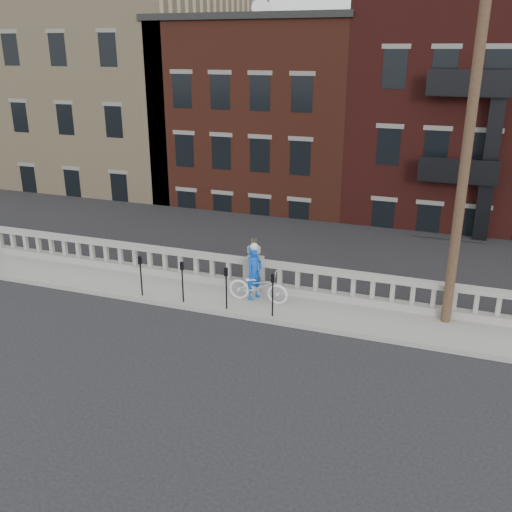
% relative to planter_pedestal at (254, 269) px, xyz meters
% --- Properties ---
extents(ground, '(120.00, 120.00, 0.00)m').
position_rel_planter_pedestal_xyz_m(ground, '(0.00, -3.95, -0.83)').
color(ground, black).
rests_on(ground, ground).
extents(sidewalk, '(32.00, 2.20, 0.15)m').
position_rel_planter_pedestal_xyz_m(sidewalk, '(0.00, -0.95, -0.76)').
color(sidewalk, gray).
rests_on(sidewalk, ground).
extents(balustrade, '(28.00, 0.34, 1.03)m').
position_rel_planter_pedestal_xyz_m(balustrade, '(0.00, 0.00, -0.19)').
color(balustrade, gray).
rests_on(balustrade, sidewalk).
extents(planter_pedestal, '(0.55, 0.55, 1.76)m').
position_rel_planter_pedestal_xyz_m(planter_pedestal, '(0.00, 0.00, 0.00)').
color(planter_pedestal, gray).
rests_on(planter_pedestal, sidewalk).
extents(lower_level, '(80.00, 44.00, 20.80)m').
position_rel_planter_pedestal_xyz_m(lower_level, '(0.56, 19.09, 1.80)').
color(lower_level, '#605E59').
rests_on(lower_level, ground).
extents(utility_pole, '(1.60, 0.28, 10.00)m').
position_rel_planter_pedestal_xyz_m(utility_pole, '(6.20, -0.35, 4.41)').
color(utility_pole, '#422D1E').
rests_on(utility_pole, sidewalk).
extents(parking_meter_a, '(0.10, 0.09, 1.36)m').
position_rel_planter_pedestal_xyz_m(parking_meter_a, '(-3.24, -1.80, 0.17)').
color(parking_meter_a, black).
rests_on(parking_meter_a, sidewalk).
extents(parking_meter_b, '(0.10, 0.09, 1.36)m').
position_rel_planter_pedestal_xyz_m(parking_meter_b, '(-1.74, -1.80, 0.17)').
color(parking_meter_b, black).
rests_on(parking_meter_b, sidewalk).
extents(parking_meter_c, '(0.10, 0.09, 1.36)m').
position_rel_planter_pedestal_xyz_m(parking_meter_c, '(-0.24, -1.80, 0.17)').
color(parking_meter_c, black).
rests_on(parking_meter_c, sidewalk).
extents(parking_meter_d, '(0.10, 0.09, 1.36)m').
position_rel_planter_pedestal_xyz_m(parking_meter_d, '(1.26, -1.80, 0.17)').
color(parking_meter_d, black).
rests_on(parking_meter_d, sidewalk).
extents(bicycle, '(1.97, 0.74, 1.03)m').
position_rel_planter_pedestal_xyz_m(bicycle, '(0.49, -0.93, -0.17)').
color(bicycle, white).
rests_on(bicycle, sidewalk).
extents(cyclist, '(0.62, 0.75, 1.78)m').
position_rel_planter_pedestal_xyz_m(cyclist, '(0.29, -0.76, 0.21)').
color(cyclist, blue).
rests_on(cyclist, sidewalk).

